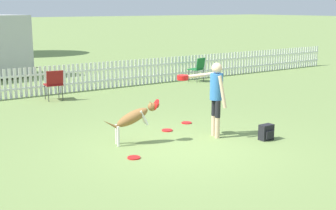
% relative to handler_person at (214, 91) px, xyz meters
% --- Properties ---
extents(ground_plane, '(240.00, 240.00, 0.00)m').
position_rel_handler_person_xyz_m(ground_plane, '(-0.99, -0.24, -1.03)').
color(ground_plane, olive).
extents(handler_person, '(0.88, 0.88, 1.64)m').
position_rel_handler_person_xyz_m(handler_person, '(0.00, 0.00, 0.00)').
color(handler_person, beige).
rests_on(handler_person, ground_plane).
extents(leaping_dog, '(1.19, 0.53, 0.92)m').
position_rel_handler_person_xyz_m(leaping_dog, '(-1.68, 0.52, -0.46)').
color(leaping_dog, olive).
rests_on(leaping_dog, ground_plane).
extents(frisbee_near_handler, '(0.25, 0.25, 0.02)m').
position_rel_handler_person_xyz_m(frisbee_near_handler, '(-2.19, -0.31, -1.02)').
color(frisbee_near_handler, red).
rests_on(frisbee_near_handler, ground_plane).
extents(frisbee_near_dog, '(0.25, 0.25, 0.02)m').
position_rel_handler_person_xyz_m(frisbee_near_dog, '(-0.55, 0.98, -1.02)').
color(frisbee_near_dog, red).
rests_on(frisbee_near_dog, ground_plane).
extents(frisbee_midfield, '(0.25, 0.25, 0.02)m').
position_rel_handler_person_xyz_m(frisbee_midfield, '(0.25, 1.30, -1.02)').
color(frisbee_midfield, red).
rests_on(frisbee_midfield, ground_plane).
extents(backpack_on_grass, '(0.31, 0.22, 0.34)m').
position_rel_handler_person_xyz_m(backpack_on_grass, '(0.79, -0.85, -0.87)').
color(backpack_on_grass, black).
rests_on(backpack_on_grass, ground_plane).
extents(picket_fence, '(26.86, 0.04, 0.94)m').
position_rel_handler_person_xyz_m(picket_fence, '(-0.99, 6.94, -0.56)').
color(picket_fence, white).
rests_on(picket_fence, ground_plane).
extents(folding_chair_center, '(0.60, 0.62, 0.92)m').
position_rel_handler_person_xyz_m(folding_chair_center, '(4.50, 6.26, -0.48)').
color(folding_chair_center, '#333338').
rests_on(folding_chair_center, ground_plane).
extents(folding_chair_green_right, '(0.56, 0.58, 0.93)m').
position_rel_handler_person_xyz_m(folding_chair_green_right, '(-1.35, 5.88, -0.47)').
color(folding_chair_green_right, '#333338').
rests_on(folding_chair_green_right, ground_plane).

